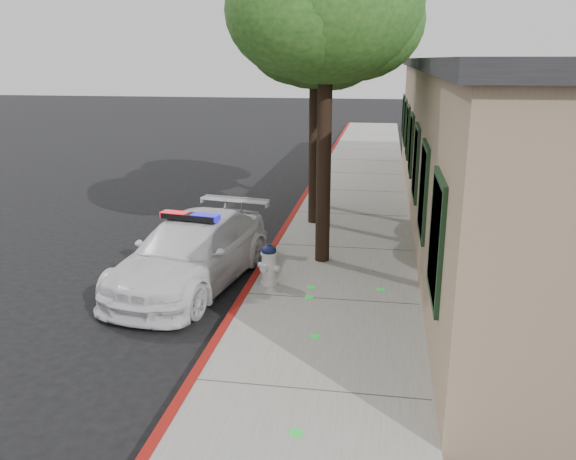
# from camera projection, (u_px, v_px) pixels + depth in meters

# --- Properties ---
(ground) EXTENTS (120.00, 120.00, 0.00)m
(ground) POSITION_uv_depth(u_px,v_px,m) (188.00, 388.00, 7.84)
(ground) COLOR black
(ground) RESTS_ON ground
(sidewalk) EXTENTS (3.20, 60.00, 0.15)m
(sidewalk) POSITION_uv_depth(u_px,v_px,m) (329.00, 303.00, 10.41)
(sidewalk) COLOR gray
(sidewalk) RESTS_ON ground
(red_curb) EXTENTS (0.14, 60.00, 0.16)m
(red_curb) POSITION_uv_depth(u_px,v_px,m) (244.00, 297.00, 10.65)
(red_curb) COLOR maroon
(red_curb) RESTS_ON ground
(clapboard_building) EXTENTS (7.30, 20.89, 4.24)m
(clapboard_building) POSITION_uv_depth(u_px,v_px,m) (556.00, 146.00, 14.73)
(clapboard_building) COLOR #8A775A
(clapboard_building) RESTS_ON ground
(police_car) EXTENTS (2.55, 4.76, 1.43)m
(police_car) POSITION_uv_depth(u_px,v_px,m) (192.00, 252.00, 11.26)
(police_car) COLOR white
(police_car) RESTS_ON ground
(fire_hydrant) EXTENTS (0.45, 0.40, 0.79)m
(fire_hydrant) POSITION_uv_depth(u_px,v_px,m) (269.00, 264.00, 10.95)
(fire_hydrant) COLOR silver
(fire_hydrant) RESTS_ON sidewalk
(street_tree_near) EXTENTS (3.70, 3.67, 6.69)m
(street_tree_near) POSITION_uv_depth(u_px,v_px,m) (327.00, 8.00, 10.99)
(street_tree_near) COLOR black
(street_tree_near) RESTS_ON sidewalk
(street_tree_mid) EXTENTS (3.21, 3.24, 6.04)m
(street_tree_mid) POSITION_uv_depth(u_px,v_px,m) (316.00, 38.00, 14.04)
(street_tree_mid) COLOR black
(street_tree_mid) RESTS_ON sidewalk
(street_tree_far) EXTENTS (3.42, 3.31, 6.21)m
(street_tree_far) POSITION_uv_depth(u_px,v_px,m) (325.00, 35.00, 15.62)
(street_tree_far) COLOR black
(street_tree_far) RESTS_ON sidewalk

